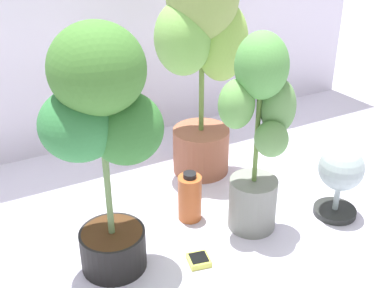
{
  "coord_description": "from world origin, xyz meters",
  "views": [
    {
      "loc": [
        -0.72,
        -1.55,
        1.3
      ],
      "look_at": [
        0.11,
        0.03,
        0.34
      ],
      "focal_mm": 48.19,
      "sensor_mm": 36.0,
      "label": 1
    }
  ],
  "objects": [
    {
      "name": "hygrometer_box",
      "position": [
        -0.01,
        -0.24,
        0.01
      ],
      "size": [
        0.09,
        0.09,
        0.03
      ],
      "rotation": [
        0.0,
        0.0,
        -0.19
      ],
      "color": "#CBD14F",
      "rests_on": "ground"
    },
    {
      "name": "potted_plant_front_left",
      "position": [
        -0.29,
        -0.11,
        0.58
      ],
      "size": [
        0.42,
        0.42,
        0.91
      ],
      "color": "black",
      "rests_on": "ground"
    },
    {
      "name": "nutrient_bottle",
      "position": [
        0.1,
        0.02,
        0.1
      ],
      "size": [
        0.1,
        0.1,
        0.22
      ],
      "color": "#B85627",
      "rests_on": "ground"
    },
    {
      "name": "floor_fan",
      "position": [
        0.66,
        -0.24,
        0.2
      ],
      "size": [
        0.19,
        0.19,
        0.32
      ],
      "rotation": [
        0.0,
        0.0,
        -1.55
      ],
      "color": "#252826",
      "rests_on": "ground"
    },
    {
      "name": "potted_plant_front_right",
      "position": [
        0.29,
        -0.15,
        0.45
      ],
      "size": [
        0.32,
        0.29,
        0.82
      ],
      "color": "gray",
      "rests_on": "ground"
    },
    {
      "name": "ground_plane",
      "position": [
        0.0,
        0.0,
        0.0
      ],
      "size": [
        8.0,
        8.0,
        0.0
      ],
      "primitive_type": "plane",
      "color": "silver",
      "rests_on": "ground"
    },
    {
      "name": "potted_plant_back_right",
      "position": [
        0.32,
        0.35,
        0.64
      ],
      "size": [
        0.49,
        0.41,
        1.07
      ],
      "color": "#97583E",
      "rests_on": "ground"
    }
  ]
}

